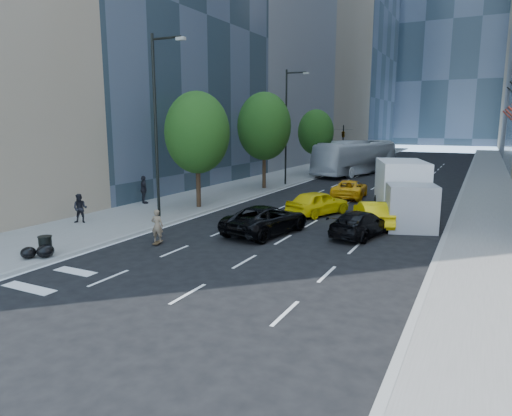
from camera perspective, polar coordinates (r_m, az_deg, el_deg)
The scene contains 23 objects.
ground at distance 19.22m, azimuth -4.09°, elevation -6.32°, with size 160.00×160.00×0.00m, color black.
sidewalk_left at distance 49.68m, azimuth 4.63°, elevation 4.16°, with size 6.00×120.00×0.15m, color slate.
sidewalk_right at distance 46.14m, azimuth 27.09°, elevation 2.54°, with size 4.00×120.00×0.15m, color slate.
tower_left_end at distance 114.92m, azimuth 10.91°, elevation 22.63°, with size 20.00×28.00×60.00m, color #293640.
lamp_near at distance 25.30m, azimuth -12.15°, elevation 10.87°, with size 2.13×0.22×10.00m.
lamp_far at distance 40.96m, azimuth 4.01°, elevation 10.86°, with size 2.13×0.22×10.00m.
tree_near at distance 29.87m, azimuth -7.37°, elevation 9.31°, with size 4.20×4.20×7.46m.
tree_mid at distance 38.57m, azimuth 1.04°, elevation 10.16°, with size 4.50×4.50×7.99m.
tree_far at distance 50.62m, azimuth 7.48°, elevation 9.38°, with size 3.90×3.90×6.92m.
traffic_signal at distance 58.02m, azimuth 10.86°, elevation 9.04°, with size 2.48×0.53×5.20m.
skateboarder at distance 21.69m, azimuth -12.23°, elevation -2.46°, with size 0.57×0.37×1.55m, color #77624A.
black_sedan_lincoln at distance 23.30m, azimuth 1.28°, elevation -1.44°, with size 2.42×5.25×1.46m, color black.
black_sedan_mercedes at distance 23.32m, azimuth 13.01°, elevation -1.93°, with size 1.80×4.42×1.28m, color black.
taxi_a at distance 28.24m, azimuth 7.74°, elevation 0.65°, with size 1.80×4.48×1.52m, color yellow.
taxi_b at distance 25.81m, azimuth 14.40°, elevation -0.67°, with size 1.47×4.22×1.39m, color yellow.
taxi_c at distance 35.23m, azimuth 11.63°, elevation 2.34°, with size 2.24×4.86×1.35m, color #FFB10D.
taxi_d at distance 32.11m, azimuth 16.88°, elevation 1.37°, with size 1.97×4.85×1.41m, color orange.
city_bus at distance 51.54m, azimuth 12.38°, elevation 6.18°, with size 3.14×13.43×3.74m, color silver.
box_truck at distance 27.68m, azimuth 17.95°, elevation 2.04°, with size 4.59×7.51×3.39m.
pedestrian_a at distance 26.87m, azimuth -21.12°, elevation -0.05°, with size 0.79×0.61×1.62m, color black.
pedestrian_b at distance 32.05m, azimuth -13.84°, elevation 2.23°, with size 1.12×0.47×1.91m, color black.
trash_can at distance 20.92m, azimuth -24.83°, elevation -4.35°, with size 0.52×0.52×0.78m, color black.
garbage_bags at distance 20.68m, azimuth -25.54°, elevation -4.94°, with size 1.12×1.08×0.55m.
Camera 1 is at (9.42, -15.81, 5.56)m, focal length 32.00 mm.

